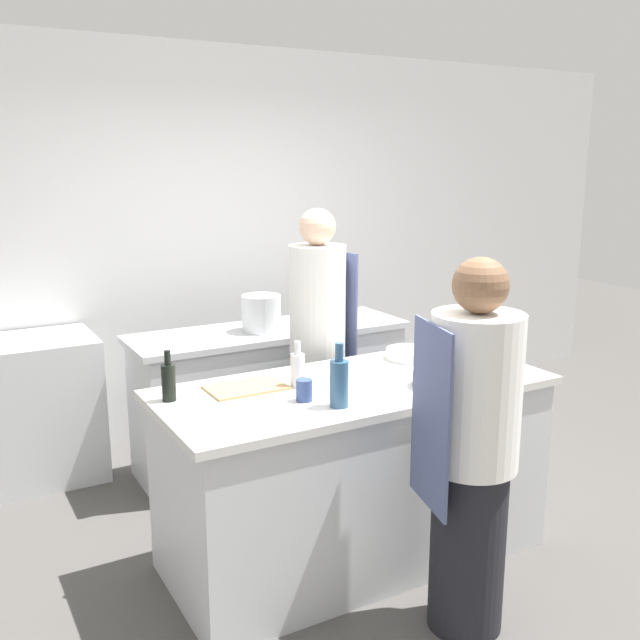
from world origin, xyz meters
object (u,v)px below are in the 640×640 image
(chef_at_stove, at_px, (318,355))
(bowl_prep_small, at_px, (475,373))
(chef_at_prep_near, at_px, (471,452))
(bowl_ceramic_blue, at_px, (438,380))
(bottle_wine, at_px, (339,382))
(bowl_mixing_large, at_px, (409,354))
(stockpot, at_px, (261,313))
(cup, at_px, (304,390))
(oven_range, at_px, (27,411))
(bottle_olive_oil, at_px, (169,381))
(bottle_vinegar, at_px, (298,369))

(chef_at_stove, xyz_separation_m, bowl_prep_small, (0.38, -0.93, 0.08))
(chef_at_prep_near, bearing_deg, bowl_ceramic_blue, -8.01)
(chef_at_prep_near, height_order, bottle_wine, chef_at_prep_near)
(bowl_prep_small, bearing_deg, bowl_mixing_large, 97.22)
(bowl_prep_small, height_order, stockpot, stockpot)
(bottle_wine, height_order, bowl_mixing_large, bottle_wine)
(chef_at_prep_near, xyz_separation_m, stockpot, (-0.06, 1.94, 0.23))
(stockpot, bearing_deg, chef_at_stove, -77.66)
(cup, bearing_deg, oven_range, 117.44)
(bowl_mixing_large, bearing_deg, cup, -158.58)
(chef_at_stove, bearing_deg, bottle_olive_oil, -75.73)
(chef_at_prep_near, height_order, bowl_ceramic_blue, chef_at_prep_near)
(bottle_vinegar, relative_size, cup, 2.25)
(oven_range, height_order, chef_at_stove, chef_at_stove)
(bowl_ceramic_blue, distance_m, stockpot, 1.49)
(bowl_prep_small, bearing_deg, cup, 171.09)
(bowl_ceramic_blue, bearing_deg, stockpot, 100.10)
(chef_at_prep_near, distance_m, bowl_prep_small, 0.66)
(chef_at_prep_near, distance_m, bottle_olive_oil, 1.37)
(cup, bearing_deg, bowl_ceramic_blue, -11.64)
(chef_at_stove, xyz_separation_m, bottle_vinegar, (-0.45, -0.60, 0.14))
(bowl_mixing_large, bearing_deg, chef_at_stove, 124.24)
(bowl_prep_small, distance_m, stockpot, 1.55)
(cup, bearing_deg, bottle_olive_oil, 150.27)
(chef_at_stove, relative_size, bottle_vinegar, 7.65)
(oven_range, height_order, cup, cup)
(bowl_ceramic_blue, bearing_deg, chef_at_stove, 98.81)
(bottle_olive_oil, bearing_deg, bowl_prep_small, -17.32)
(bowl_prep_small, bearing_deg, bottle_olive_oil, 162.68)
(chef_at_prep_near, bearing_deg, oven_range, 44.54)
(bowl_mixing_large, xyz_separation_m, stockpot, (-0.43, 1.00, 0.09))
(chef_at_prep_near, xyz_separation_m, bowl_mixing_large, (0.37, 0.94, 0.15))
(oven_range, relative_size, chef_at_prep_near, 0.56)
(chef_at_prep_near, relative_size, bowl_mixing_large, 6.42)
(bottle_olive_oil, relative_size, bottle_wine, 0.81)
(oven_range, bearing_deg, stockpot, -21.94)
(bottle_wine, distance_m, bowl_ceramic_blue, 0.57)
(chef_at_prep_near, xyz_separation_m, bowl_prep_small, (0.43, 0.48, 0.15))
(bottle_olive_oil, relative_size, bowl_ceramic_blue, 0.97)
(bottle_olive_oil, height_order, bowl_mixing_large, bottle_olive_oil)
(chef_at_stove, xyz_separation_m, stockpot, (-0.12, 0.53, 0.17))
(bottle_vinegar, bearing_deg, bottle_olive_oil, 169.64)
(bowl_ceramic_blue, height_order, cup, cup)
(bottle_olive_oil, xyz_separation_m, bowl_prep_small, (1.43, -0.44, -0.06))
(chef_at_stove, distance_m, bowl_mixing_large, 0.57)
(bowl_prep_small, height_order, bowl_ceramic_blue, bowl_ceramic_blue)
(bottle_olive_oil, relative_size, cup, 2.34)
(oven_range, relative_size, bowl_ceramic_blue, 3.76)
(bottle_wine, height_order, cup, bottle_wine)
(bottle_vinegar, height_order, bowl_mixing_large, bottle_vinegar)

